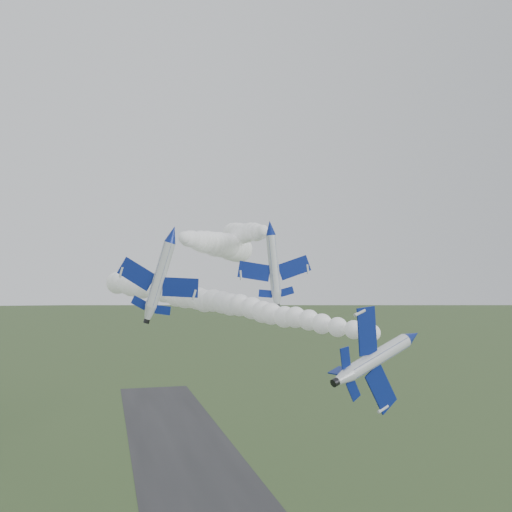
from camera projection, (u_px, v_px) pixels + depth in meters
The scene contains 6 objects.
jet_lead at pixel (413, 337), 55.73m from camera, with size 5.87×11.81×9.58m.
smoke_trail_jet_lead at pixel (202, 299), 90.51m from camera, with size 4.68×78.05×4.68m, color white, non-canonical shape.
jet_pair_left at pixel (172, 234), 77.07m from camera, with size 11.06×13.21×4.33m.
smoke_trail_jet_pair_left at pixel (217, 245), 106.19m from camera, with size 5.93×52.55×5.93m, color white, non-canonical shape.
jet_pair_right at pixel (270, 228), 80.22m from camera, with size 10.34×12.36×3.09m.
smoke_trail_jet_pair_right at pixel (245, 233), 112.95m from camera, with size 4.94×59.84×4.94m, color white, non-canonical shape.
Camera 1 is at (-18.02, -54.60, 38.40)m, focal length 40.00 mm.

